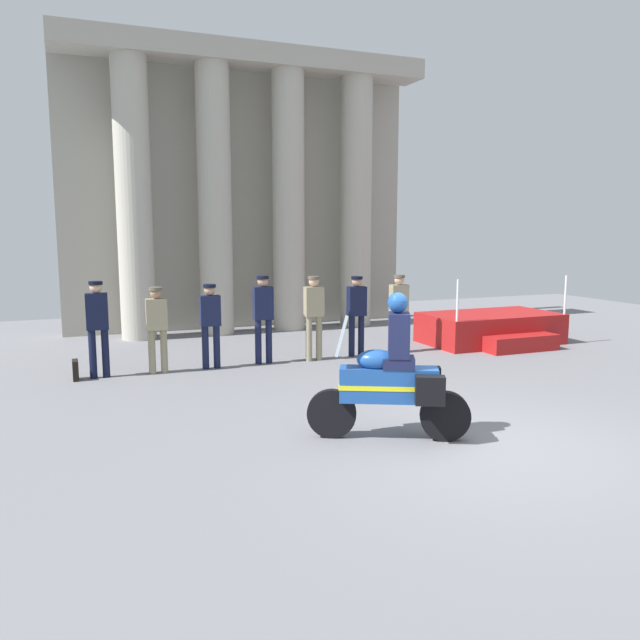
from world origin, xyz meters
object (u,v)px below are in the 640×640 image
(officer_in_row_0, at_px, (97,321))
(officer_in_row_4, at_px, (314,311))
(officer_in_row_6, at_px, (399,307))
(motorcycle_with_rider, at_px, (394,379))
(officer_in_row_3, at_px, (263,312))
(briefcase_on_ground, at_px, (76,370))
(officer_in_row_1, at_px, (157,323))
(officer_in_row_5, at_px, (357,309))
(officer_in_row_2, at_px, (210,319))
(reviewing_stand, at_px, (492,329))

(officer_in_row_0, relative_size, officer_in_row_4, 1.01)
(officer_in_row_0, distance_m, officer_in_row_6, 6.16)
(officer_in_row_4, height_order, motorcycle_with_rider, motorcycle_with_rider)
(officer_in_row_3, relative_size, motorcycle_with_rider, 0.91)
(officer_in_row_0, bearing_deg, briefcase_on_ground, 6.70)
(officer_in_row_1, relative_size, officer_in_row_5, 0.96)
(officer_in_row_2, relative_size, briefcase_on_ground, 4.53)
(officer_in_row_3, bearing_deg, officer_in_row_5, -176.81)
(officer_in_row_4, relative_size, briefcase_on_ground, 4.80)
(officer_in_row_3, bearing_deg, officer_in_row_6, -176.54)
(reviewing_stand, xyz_separation_m, officer_in_row_0, (-8.74, -0.17, 0.70))
(officer_in_row_0, bearing_deg, officer_in_row_6, -176.14)
(motorcycle_with_rider, bearing_deg, officer_in_row_0, -29.82)
(officer_in_row_4, height_order, briefcase_on_ground, officer_in_row_4)
(motorcycle_with_rider, bearing_deg, officer_in_row_2, -49.14)
(officer_in_row_3, bearing_deg, reviewing_stand, -175.05)
(officer_in_row_2, bearing_deg, officer_in_row_0, 3.43)
(officer_in_row_1, height_order, officer_in_row_5, officer_in_row_5)
(officer_in_row_5, bearing_deg, officer_in_row_1, 4.44)
(officer_in_row_4, bearing_deg, reviewing_stand, -173.40)
(officer_in_row_6, bearing_deg, officer_in_row_2, 4.08)
(officer_in_row_4, bearing_deg, officer_in_row_2, 1.83)
(reviewing_stand, distance_m, officer_in_row_5, 3.66)
(briefcase_on_ground, bearing_deg, officer_in_row_4, -0.60)
(officer_in_row_3, distance_m, officer_in_row_4, 1.04)
(officer_in_row_4, xyz_separation_m, officer_in_row_5, (1.00, 0.09, -0.03))
(officer_in_row_4, xyz_separation_m, briefcase_on_ground, (-4.56, 0.05, -0.84))
(officer_in_row_4, distance_m, officer_in_row_5, 1.01)
(officer_in_row_6, relative_size, briefcase_on_ground, 4.70)
(reviewing_stand, relative_size, officer_in_row_2, 1.91)
(officer_in_row_2, relative_size, officer_in_row_4, 0.94)
(officer_in_row_4, distance_m, briefcase_on_ground, 4.64)
(officer_in_row_3, distance_m, motorcycle_with_rider, 5.02)
(officer_in_row_1, distance_m, officer_in_row_5, 4.11)
(motorcycle_with_rider, distance_m, briefcase_on_ground, 6.22)
(officer_in_row_0, height_order, officer_in_row_3, officer_in_row_3)
(reviewing_stand, distance_m, briefcase_on_ground, 9.16)
(officer_in_row_0, relative_size, motorcycle_with_rider, 0.91)
(officer_in_row_1, height_order, officer_in_row_2, officer_in_row_2)
(officer_in_row_5, bearing_deg, officer_in_row_4, 8.89)
(officer_in_row_2, relative_size, officer_in_row_3, 0.93)
(officer_in_row_1, xyz_separation_m, officer_in_row_5, (4.11, 0.06, 0.05))
(motorcycle_with_rider, bearing_deg, officer_in_row_3, -61.18)
(motorcycle_with_rider, relative_size, briefcase_on_ground, 5.34)
(reviewing_stand, xyz_separation_m, briefcase_on_ground, (-9.15, -0.19, -0.16))
(officer_in_row_0, xyz_separation_m, officer_in_row_1, (1.03, -0.04, -0.08))
(officer_in_row_6, relative_size, motorcycle_with_rider, 0.88)
(officer_in_row_2, bearing_deg, officer_in_row_1, 5.49)
(officer_in_row_0, xyz_separation_m, officer_in_row_6, (6.16, 0.03, -0.03))
(officer_in_row_4, height_order, officer_in_row_6, officer_in_row_4)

